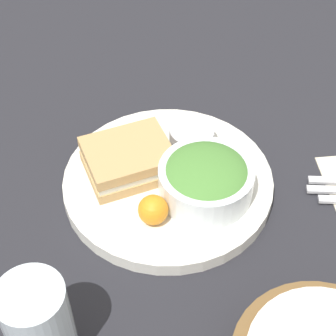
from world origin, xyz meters
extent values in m
plane|color=#232328|center=(0.00, 0.00, 0.00)|extent=(4.00, 4.00, 0.00)
cylinder|color=white|center=(0.00, 0.00, 0.01)|extent=(0.30, 0.30, 0.02)
cube|color=tan|center=(0.05, -0.02, 0.03)|extent=(0.14, 0.13, 0.02)
cube|color=silver|center=(0.05, -0.02, 0.04)|extent=(0.13, 0.12, 0.01)
cube|color=tan|center=(0.05, -0.02, 0.06)|extent=(0.14, 0.13, 0.02)
cylinder|color=white|center=(-0.05, 0.03, 0.05)|extent=(0.13, 0.13, 0.05)
ellipsoid|color=#4C8438|center=(-0.05, 0.03, 0.06)|extent=(0.12, 0.12, 0.04)
cylinder|color=#B7B7BC|center=(-0.04, -0.06, 0.04)|extent=(0.07, 0.07, 0.03)
sphere|color=orange|center=(0.03, 0.07, 0.04)|extent=(0.04, 0.04, 0.04)
cylinder|color=silver|center=(0.16, 0.24, 0.06)|extent=(0.07, 0.07, 0.13)
camera|label=1|loc=(0.06, 0.54, 0.61)|focal=60.00mm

